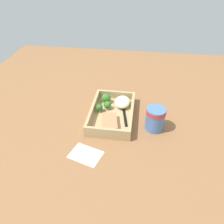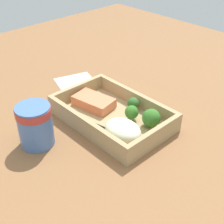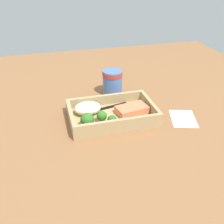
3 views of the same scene
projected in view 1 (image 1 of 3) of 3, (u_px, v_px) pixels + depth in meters
ground_plane at (112, 119)px, 97.98cm from camera, size 160.00×160.00×2.00cm
takeout_tray at (112, 116)px, 97.02cm from camera, size 28.82×18.48×1.20cm
tray_rim at (112, 111)px, 95.55cm from camera, size 28.82×18.48×3.70cm
salmon_fillet at (109, 122)px, 90.36cm from camera, size 11.48×7.93×2.59cm
mashed_potatoes at (122, 102)px, 101.05cm from camera, size 9.17×7.08×4.07cm
broccoli_floret_1 at (107, 105)px, 98.96cm from camera, size 3.37×3.37×3.90cm
broccoli_floret_2 at (106, 98)px, 103.01cm from camera, size 4.42×4.42×4.58cm
broccoli_floret_3 at (99, 108)px, 97.30cm from camera, size 3.02×3.02×3.75cm
fork at (124, 113)px, 97.07cm from camera, size 15.82×4.70×0.44cm
paper_cup at (155, 118)px, 87.86cm from camera, size 7.86×7.86×9.91cm
receipt_slip at (86, 155)px, 79.36cm from camera, size 11.13×13.19×0.24cm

